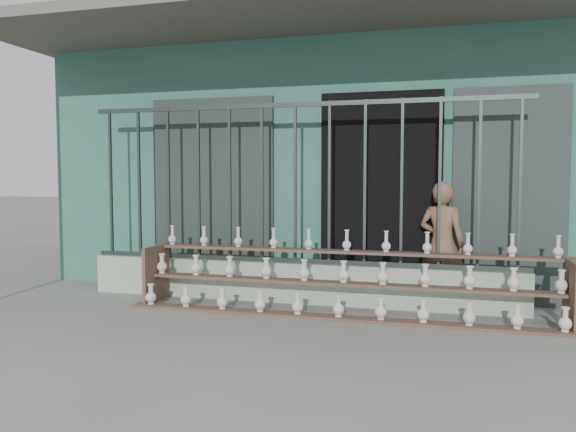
# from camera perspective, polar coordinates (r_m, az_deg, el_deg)

# --- Properties ---
(ground) EXTENTS (60.00, 60.00, 0.00)m
(ground) POSITION_cam_1_polar(r_m,az_deg,el_deg) (5.24, -2.98, -11.71)
(ground) COLOR slate
(workshop_building) EXTENTS (7.40, 6.60, 3.21)m
(workshop_building) POSITION_cam_1_polar(r_m,az_deg,el_deg) (9.16, 5.44, 5.22)
(workshop_building) COLOR #2F6555
(workshop_building) RESTS_ON ground
(parapet_wall) EXTENTS (5.00, 0.20, 0.45)m
(parapet_wall) POSITION_cam_1_polar(r_m,az_deg,el_deg) (6.41, 0.72, -6.75)
(parapet_wall) COLOR #9AB39A
(parapet_wall) RESTS_ON ground
(security_fence) EXTENTS (5.00, 0.04, 1.80)m
(security_fence) POSITION_cam_1_polar(r_m,az_deg,el_deg) (6.30, 0.73, 3.35)
(security_fence) COLOR #283330
(security_fence) RESTS_ON parapet_wall
(shelf_rack) EXTENTS (4.50, 0.68, 0.85)m
(shelf_rack) POSITION_cam_1_polar(r_m,az_deg,el_deg) (5.85, 5.57, -6.46)
(shelf_rack) COLOR brown
(shelf_rack) RESTS_ON ground
(elderly_woman) EXTENTS (0.57, 0.46, 1.37)m
(elderly_woman) POSITION_cam_1_polar(r_m,az_deg,el_deg) (6.40, 15.36, -2.73)
(elderly_woman) COLOR brown
(elderly_woman) RESTS_ON ground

